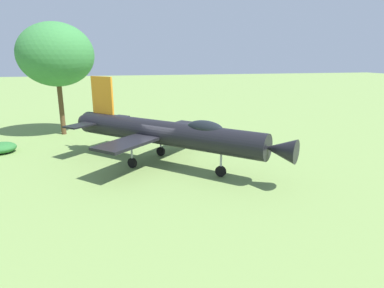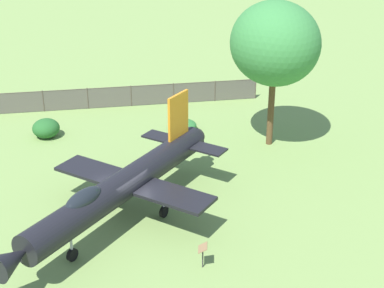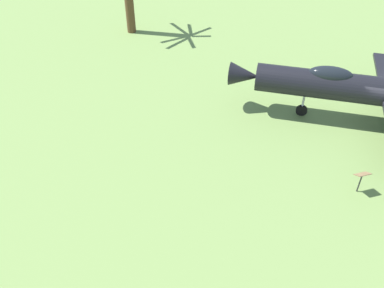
% 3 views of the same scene
% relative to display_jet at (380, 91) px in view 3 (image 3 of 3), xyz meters
% --- Properties ---
extents(ground_plane, '(200.00, 200.00, 0.00)m').
position_rel_display_jet_xyz_m(ground_plane, '(-0.25, 0.25, -2.05)').
color(ground_plane, '#75934C').
extents(display_jet, '(12.03, 11.90, 5.17)m').
position_rel_display_jet_xyz_m(display_jet, '(0.00, 0.00, 0.00)').
color(display_jet, black).
rests_on(display_jet, ground_plane).
extents(info_plaque, '(0.68, 0.53, 1.14)m').
position_rel_display_jet_xyz_m(info_plaque, '(4.28, 3.05, -1.20)').
color(info_plaque, '#333333').
rests_on(info_plaque, ground_plane).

